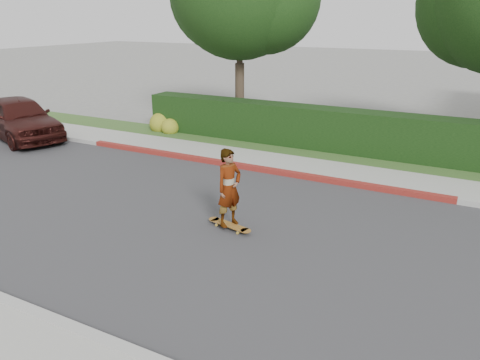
% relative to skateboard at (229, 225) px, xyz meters
% --- Properties ---
extents(ground, '(120.00, 120.00, 0.00)m').
position_rel_skateboard_xyz_m(ground, '(3.34, -0.13, -0.10)').
color(ground, slate).
rests_on(ground, ground).
extents(road, '(60.00, 8.00, 0.01)m').
position_rel_skateboard_xyz_m(road, '(3.34, -0.13, -0.10)').
color(road, '#2D2D30').
rests_on(road, ground).
extents(curb_far, '(60.00, 0.20, 0.15)m').
position_rel_skateboard_xyz_m(curb_far, '(3.34, 3.97, -0.03)').
color(curb_far, '#9E9E99').
rests_on(curb_far, ground).
extents(curb_red_section, '(12.00, 0.21, 0.15)m').
position_rel_skateboard_xyz_m(curb_red_section, '(-1.66, 3.97, -0.02)').
color(curb_red_section, maroon).
rests_on(curb_red_section, ground).
extents(sidewalk_far, '(60.00, 1.60, 0.12)m').
position_rel_skateboard_xyz_m(sidewalk_far, '(3.34, 4.87, -0.04)').
color(sidewalk_far, gray).
rests_on(sidewalk_far, ground).
extents(planting_strip, '(60.00, 1.60, 0.10)m').
position_rel_skateboard_xyz_m(planting_strip, '(3.34, 6.47, -0.05)').
color(planting_strip, '#2D4C1E').
rests_on(planting_strip, ground).
extents(hedge, '(15.00, 1.00, 1.50)m').
position_rel_skateboard_xyz_m(hedge, '(0.34, 7.07, 0.65)').
color(hedge, black).
rests_on(hedge, ground).
extents(flowering_shrub, '(1.40, 1.00, 0.90)m').
position_rel_skateboard_xyz_m(flowering_shrub, '(-6.67, 6.61, 0.23)').
color(flowering_shrub, '#2D4C19').
rests_on(flowering_shrub, ground).
extents(skateboard, '(1.18, 0.47, 0.11)m').
position_rel_skateboard_xyz_m(skateboard, '(0.00, 0.00, 0.00)').
color(skateboard, '#B89232').
rests_on(skateboard, ground).
extents(skateboarder, '(0.60, 0.73, 1.72)m').
position_rel_skateboard_xyz_m(skateboarder, '(0.00, 0.00, 0.88)').
color(skateboarder, white).
rests_on(skateboarder, skateboard).
extents(car_maroon, '(5.11, 3.36, 1.62)m').
position_rel_skateboard_xyz_m(car_maroon, '(-10.90, 3.32, 0.71)').
color(car_maroon, '#3B1612').
rests_on(car_maroon, ground).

